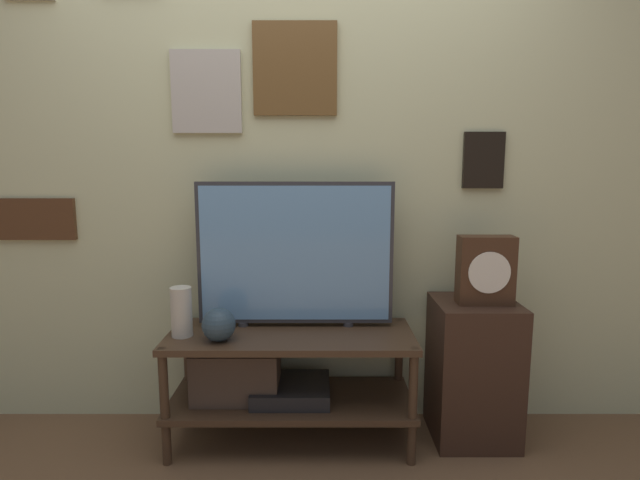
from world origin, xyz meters
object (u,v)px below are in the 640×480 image
Objects in this scene: television at (298,254)px; vase_tall_ceramic at (184,312)px; mantel_clock at (488,270)px; vase_round_glass at (221,324)px.

vase_tall_ceramic is (-0.51, -0.14, -0.24)m from television.
television reaches higher than mantel_clock.
television is 2.94× the size of mantel_clock.
vase_round_glass is at bearing -174.71° from mantel_clock.
television reaches higher than vase_tall_ceramic.
vase_round_glass is 1.23m from mantel_clock.
mantel_clock reaches higher than vase_tall_ceramic.
television is at bearing 15.22° from vase_tall_ceramic.
television is 0.58m from vase_tall_ceramic.
vase_round_glass is 0.19m from vase_tall_ceramic.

